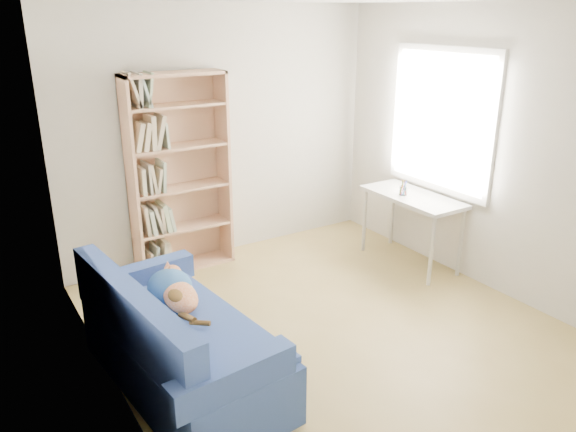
% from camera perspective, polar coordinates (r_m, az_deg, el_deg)
% --- Properties ---
extents(ground, '(4.00, 4.00, 0.00)m').
position_cam_1_polar(ground, '(4.83, 4.54, -11.37)').
color(ground, '#9D8346').
rests_on(ground, ground).
extents(room_shell, '(3.54, 4.04, 2.62)m').
position_cam_1_polar(room_shell, '(4.30, 5.94, 8.20)').
color(room_shell, silver).
rests_on(room_shell, ground).
extents(sofa, '(1.00, 1.81, 0.85)m').
position_cam_1_polar(sofa, '(4.10, -11.17, -12.58)').
color(sofa, navy).
rests_on(sofa, ground).
extents(bookshelf, '(0.99, 0.31, 1.98)m').
position_cam_1_polar(bookshelf, '(5.69, -10.91, 3.37)').
color(bookshelf, tan).
rests_on(bookshelf, ground).
extents(desk, '(0.50, 1.10, 0.75)m').
position_cam_1_polar(desk, '(5.89, 12.52, 1.31)').
color(desk, silver).
rests_on(desk, ground).
extents(pen_cup, '(0.08, 0.08, 0.15)m').
position_cam_1_polar(pen_cup, '(5.83, 11.62, 2.66)').
color(pen_cup, white).
rests_on(pen_cup, desk).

